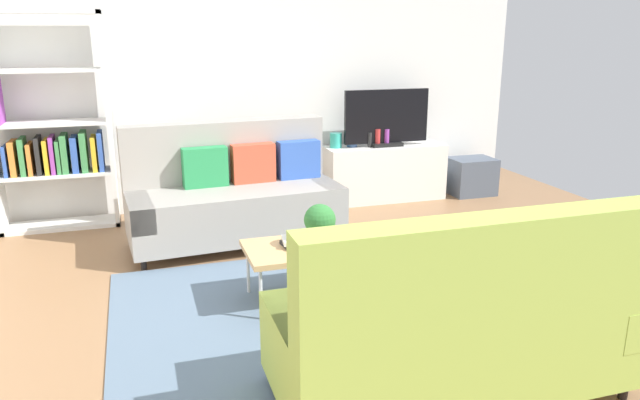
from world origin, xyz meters
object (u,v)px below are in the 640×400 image
(potted_plant, at_px, (319,223))
(bottle_0, at_px, (370,140))
(tv_console, at_px, (384,173))
(vase_1, at_px, (352,141))
(vase_0, at_px, (336,140))
(table_book_0, at_px, (299,244))
(couch_beige, at_px, (234,195))
(couch_green, at_px, (456,324))
(coffee_table, at_px, (321,248))
(bottle_2, at_px, (387,138))
(tv, at_px, (386,119))
(storage_trunk, at_px, (471,176))
(bottle_1, at_px, (378,138))
(bookshelf, at_px, (51,132))

(potted_plant, height_order, bottle_0, bottle_0)
(tv_console, height_order, vase_1, vase_1)
(vase_0, bearing_deg, potted_plant, -111.36)
(potted_plant, bearing_deg, table_book_0, 148.63)
(couch_beige, relative_size, couch_green, 1.03)
(table_book_0, relative_size, bottle_0, 1.42)
(coffee_table, height_order, bottle_2, bottle_2)
(couch_green, height_order, coffee_table, couch_green)
(couch_beige, bearing_deg, bottle_2, -159.24)
(coffee_table, height_order, vase_0, vase_0)
(tv, height_order, vase_1, tv)
(couch_green, relative_size, bottle_2, 9.71)
(coffee_table, distance_m, bottle_2, 2.79)
(vase_1, xyz_separation_m, bottle_2, (0.39, -0.09, 0.03))
(storage_trunk, relative_size, bottle_0, 3.08)
(vase_0, bearing_deg, bottle_1, -10.88)
(vase_1, height_order, bottle_0, bottle_0)
(couch_beige, relative_size, storage_trunk, 3.77)
(storage_trunk, bearing_deg, couch_green, -122.33)
(tv_console, distance_m, potted_plant, 2.87)
(coffee_table, bearing_deg, tv, 57.12)
(tv, distance_m, bottle_0, 0.31)
(storage_trunk, distance_m, table_book_0, 3.56)
(table_book_0, xyz_separation_m, bottle_1, (1.56, 2.29, 0.31))
(couch_beige, relative_size, potted_plant, 6.19)
(tv_console, height_order, vase_0, vase_0)
(couch_green, xyz_separation_m, bottle_2, (1.23, 3.74, 0.29))
(couch_beige, height_order, tv, tv)
(tv_console, bearing_deg, potted_plant, -122.62)
(couch_green, height_order, vase_1, couch_green)
(coffee_table, bearing_deg, couch_green, -78.76)
(storage_trunk, distance_m, bottle_1, 1.32)
(potted_plant, xyz_separation_m, bottle_1, (1.43, 2.37, 0.14))
(coffee_table, relative_size, storage_trunk, 2.12)
(tv_console, height_order, bottle_2, bottle_2)
(couch_green, bearing_deg, bottle_1, 73.53)
(bottle_1, bearing_deg, tv, 10.14)
(table_book_0, bearing_deg, couch_green, -73.10)
(bottle_1, bearing_deg, storage_trunk, -2.83)
(tv, xyz_separation_m, bookshelf, (-3.51, 0.04, 0.01))
(coffee_table, relative_size, potted_plant, 3.47)
(couch_green, distance_m, bookshelf, 4.46)
(couch_green, distance_m, table_book_0, 1.51)
(vase_1, distance_m, bottle_0, 0.20)
(couch_beige, height_order, tv_console, couch_beige)
(coffee_table, height_order, storage_trunk, storage_trunk)
(tv_console, relative_size, bottle_0, 8.28)
(bottle_1, distance_m, bottle_2, 0.11)
(table_book_0, distance_m, bottle_0, 2.73)
(bookshelf, height_order, storage_trunk, bookshelf)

